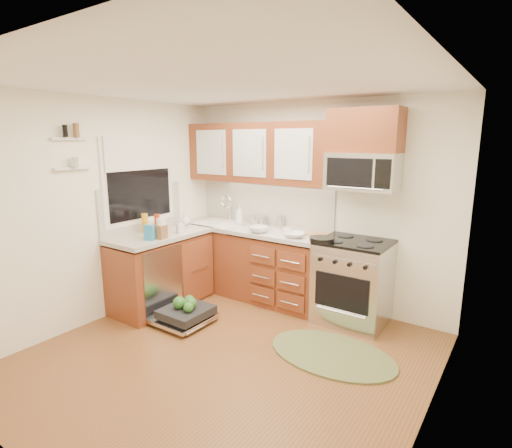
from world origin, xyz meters
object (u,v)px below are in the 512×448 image
Objects in this scene: upper_cabinets at (257,153)px; cutting_board at (318,234)px; stock_pot at (258,221)px; dishwasher at (184,315)px; skillet at (322,240)px; range at (353,282)px; rug at (332,354)px; bowl_b at (259,229)px; sink at (220,232)px; cup at (288,231)px; paper_towel_roll at (161,228)px; bowl_a at (294,235)px; microwave at (363,172)px.

cutting_board is at bearing -1.58° from upper_cabinets.
upper_cabinets is 0.89m from stock_pot.
skillet is (1.26, 0.88, 0.88)m from dishwasher.
dishwasher is (-1.54, -1.13, -0.38)m from range.
rug is 1.72m from bowl_b.
sink reaches higher than rug.
upper_cabinets is 1.11m from cup.
bowl_a is (1.25, 0.89, -0.09)m from paper_towel_roll.
skillet is at bearing 34.93° from dishwasher.
upper_cabinets is 1.63× the size of rug.
skillet is 0.91× the size of cutting_board.
skillet reaches higher than sink.
paper_towel_roll is (-0.39, 0.08, 0.94)m from dishwasher.
cup reaches higher than bowl_a.
dishwasher is at bearing -96.04° from upper_cabinets.
cutting_board is (-0.63, 0.93, 0.93)m from rug.
bowl_b is (0.77, 0.87, -0.08)m from paper_towel_roll.
bowl_a reaches higher than sink.
skillet is at bearing -127.12° from microwave.
cup is at bearing 141.71° from rug.
skillet is (1.12, -0.40, -0.90)m from upper_cabinets.
bowl_a is at bearing 48.39° from dishwasher.
sink is 2.58× the size of bowl_b.
cup reaches higher than bowl_b.
bowl_b reaches higher than bowl_a.
cup is at bearing -20.23° from upper_cabinets.
upper_cabinets is 1.00m from bowl_b.
range is 3.96× the size of bowl_b.
cup reaches higher than range.
skillet is at bearing 125.94° from rug.
cutting_board reaches higher than sink.
microwave is 0.86m from skillet.
bowl_b reaches higher than cutting_board.
bowl_a is at bearing -24.04° from stock_pot.
stock_pot is (-1.12, 0.42, 0.01)m from skillet.
cup is (1.12, 0.97, -0.07)m from paper_towel_roll.
cutting_board is 0.37m from cup.
microwave is at bearing 97.87° from rug.
skillet reaches higher than range.
cutting_board is 1.27× the size of bowl_a.
bowl_a reaches higher than cutting_board.
sink is (-1.93, -0.01, 0.33)m from range.
microwave is 0.91m from cutting_board.
skillet is 0.41m from bowl_a.
skillet reaches higher than bowl_a.
upper_cabinets is 6.88× the size of cutting_board.
paper_towel_roll is (-1.65, -0.80, 0.06)m from skillet.
bowl_b is (0.38, 0.95, 0.86)m from dishwasher.
bowl_a is at bearing -166.94° from range.
microwave is at bearing 90.00° from range.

